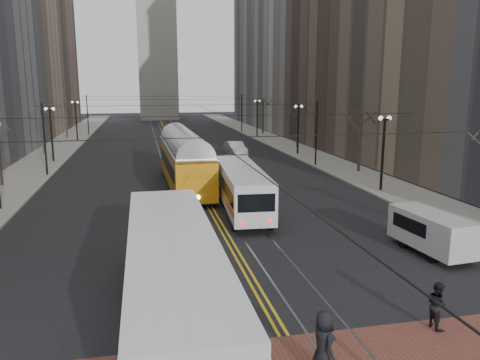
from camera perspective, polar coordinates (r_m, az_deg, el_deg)
name	(u,v)px	position (r m, az deg, el deg)	size (l,w,h in m)	color
ground	(276,322)	(17.16, 4.37, -16.85)	(260.00, 260.00, 0.00)	black
sidewalk_left	(53,153)	(60.97, -21.88, 3.06)	(5.00, 140.00, 0.15)	gray
sidewalk_right	(290,147)	(63.06, 6.09, 4.07)	(5.00, 140.00, 0.15)	gray
streetcar_rails	(177,150)	(60.19, -7.66, 3.62)	(4.80, 130.00, 0.02)	gray
centre_lines	(177,150)	(60.19, -7.66, 3.62)	(0.42, 130.00, 0.01)	gold
building_left_far	(25,22)	(103.37, -24.76, 17.06)	(16.00, 20.00, 40.00)	brown
building_right_mid	(366,17)	(68.01, 15.05, 18.60)	(16.00, 20.00, 34.00)	brown
building_right_far	(280,29)	(105.48, 4.87, 17.90)	(16.00, 20.00, 40.00)	slate
lamp_posts	(190,144)	(43.77, -6.13, 4.42)	(27.60, 57.20, 5.60)	black
street_trees	(184,136)	(50.20, -6.89, 5.30)	(31.68, 53.28, 5.60)	#382D23
trolley_wires	(184,128)	(49.69, -6.88, 6.37)	(25.96, 120.00, 6.60)	black
transit_bus	(174,285)	(15.87, -8.07, -12.60)	(2.81, 13.50, 3.37)	silver
streetcar	(184,165)	(38.11, -6.79, 1.82)	(2.82, 15.18, 3.58)	orange
rear_bus	(242,190)	(30.56, 0.19, -1.18)	(2.39, 11.01, 2.87)	silver
cargo_van	(431,234)	(24.83, 22.25, -6.07)	(1.76, 4.58, 2.03)	#BDBDBD
sedan_grey	(229,162)	(46.15, -1.33, 2.25)	(1.73, 4.30, 1.47)	#43454B
sedan_silver	(235,149)	(55.05, -0.57, 3.85)	(1.74, 4.98, 1.64)	#ADB0B5
pedestrian_a	(323,344)	(14.17, 10.13, -19.04)	(0.95, 0.62, 1.94)	black
pedestrian_c	(437,305)	(17.70, 22.92, -13.85)	(0.80, 0.62, 1.64)	black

